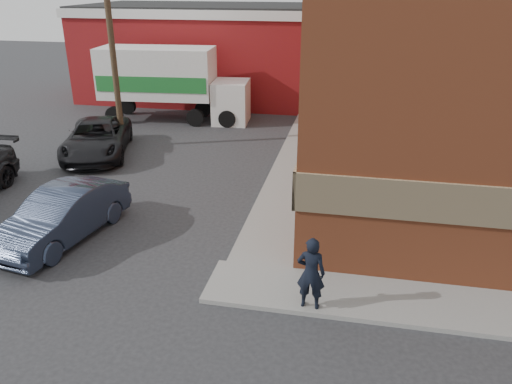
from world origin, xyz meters
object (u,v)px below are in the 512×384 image
at_px(man, 311,273).
at_px(suv_a, 97,138).
at_px(utility_pole, 111,38).
at_px(sedan, 62,215).
at_px(warehouse, 217,52).
at_px(box_truck, 171,79).

bearing_deg(man, suv_a, -39.40).
distance_m(utility_pole, sedan, 9.64).
height_order(warehouse, box_truck, warehouse).
xyz_separation_m(man, sedan, (-7.40, 2.05, -0.25)).
height_order(warehouse, sedan, warehouse).
bearing_deg(sedan, warehouse, 101.70).
bearing_deg(warehouse, sedan, -88.00).
relative_size(warehouse, box_truck, 2.07).
height_order(utility_pole, sedan, utility_pole).
bearing_deg(box_truck, suv_a, -105.94).
distance_m(utility_pole, man, 14.73).
bearing_deg(box_truck, warehouse, 78.37).
height_order(utility_pole, man, utility_pole).
relative_size(man, sedan, 0.39).
height_order(sedan, suv_a, sedan).
bearing_deg(utility_pole, man, -47.77).
relative_size(utility_pole, sedan, 1.97).
height_order(utility_pole, box_truck, utility_pole).
height_order(man, box_truck, box_truck).
distance_m(warehouse, utility_pole, 11.27).
height_order(man, sedan, man).
bearing_deg(sedan, utility_pole, 114.09).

